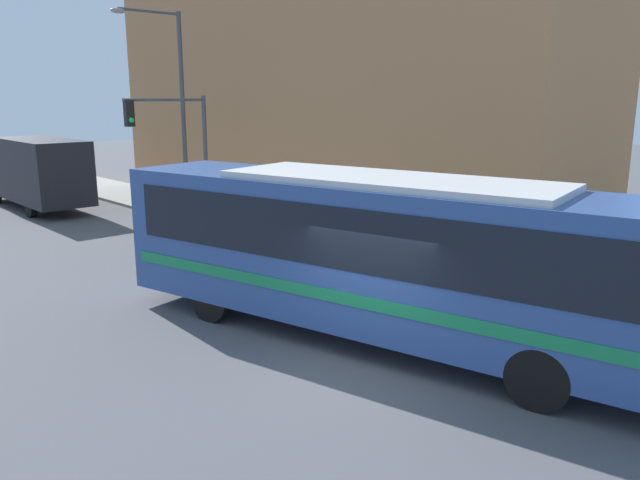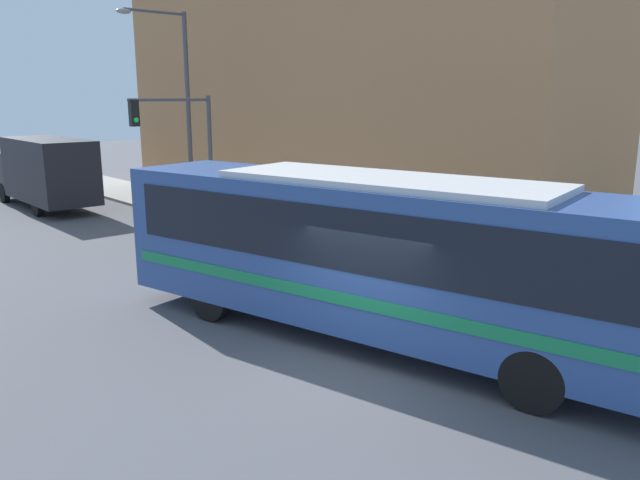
{
  "view_description": "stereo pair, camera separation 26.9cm",
  "coord_description": "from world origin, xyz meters",
  "px_view_note": "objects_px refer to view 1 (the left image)",
  "views": [
    {
      "loc": [
        -7.74,
        -7.19,
        4.84
      ],
      "look_at": [
        2.21,
        3.59,
        1.45
      ],
      "focal_mm": 35.0,
      "sensor_mm": 36.0,
      "label": 1
    },
    {
      "loc": [
        -7.54,
        -7.37,
        4.84
      ],
      "look_at": [
        2.21,
        3.59,
        1.45
      ],
      "focal_mm": 35.0,
      "sensor_mm": 36.0,
      "label": 2
    }
  ],
  "objects_px": {
    "delivery_truck": "(36,171)",
    "traffic_light_pole": "(177,136)",
    "fire_hydrant": "(374,253)",
    "city_bus": "(387,249)",
    "pedestrian_near_corner": "(261,203)",
    "parking_meter": "(277,213)",
    "street_lamp": "(174,98)"
  },
  "relations": [
    {
      "from": "pedestrian_near_corner",
      "to": "delivery_truck",
      "type": "bearing_deg",
      "value": 116.19
    },
    {
      "from": "delivery_truck",
      "to": "fire_hydrant",
      "type": "relative_size",
      "value": 11.23
    },
    {
      "from": "pedestrian_near_corner",
      "to": "street_lamp",
      "type": "bearing_deg",
      "value": 110.47
    },
    {
      "from": "fire_hydrant",
      "to": "pedestrian_near_corner",
      "type": "relative_size",
      "value": 0.45
    },
    {
      "from": "traffic_light_pole",
      "to": "parking_meter",
      "type": "distance_m",
      "value": 5.19
    },
    {
      "from": "fire_hydrant",
      "to": "pedestrian_near_corner",
      "type": "distance_m",
      "value": 7.07
    },
    {
      "from": "city_bus",
      "to": "delivery_truck",
      "type": "bearing_deg",
      "value": 76.29
    },
    {
      "from": "delivery_truck",
      "to": "pedestrian_near_corner",
      "type": "xyz_separation_m",
      "value": [
        4.81,
        -9.78,
        -0.76
      ]
    },
    {
      "from": "city_bus",
      "to": "delivery_truck",
      "type": "relative_size",
      "value": 1.56
    },
    {
      "from": "parking_meter",
      "to": "pedestrian_near_corner",
      "type": "xyz_separation_m",
      "value": [
        1.25,
        2.54,
        -0.12
      ]
    },
    {
      "from": "city_bus",
      "to": "delivery_truck",
      "type": "height_order",
      "value": "city_bus"
    },
    {
      "from": "fire_hydrant",
      "to": "parking_meter",
      "type": "height_order",
      "value": "parking_meter"
    },
    {
      "from": "parking_meter",
      "to": "pedestrian_near_corner",
      "type": "relative_size",
      "value": 0.86
    },
    {
      "from": "traffic_light_pole",
      "to": "pedestrian_near_corner",
      "type": "bearing_deg",
      "value": -40.43
    },
    {
      "from": "delivery_truck",
      "to": "pedestrian_near_corner",
      "type": "bearing_deg",
      "value": -63.81
    },
    {
      "from": "street_lamp",
      "to": "pedestrian_near_corner",
      "type": "xyz_separation_m",
      "value": [
        1.36,
        -3.63,
        -3.87
      ]
    },
    {
      "from": "street_lamp",
      "to": "fire_hydrant",
      "type": "bearing_deg",
      "value": -89.43
    },
    {
      "from": "parking_meter",
      "to": "street_lamp",
      "type": "xyz_separation_m",
      "value": [
        -0.1,
        6.17,
        3.75
      ]
    },
    {
      "from": "delivery_truck",
      "to": "parking_meter",
      "type": "relative_size",
      "value": 5.89
    },
    {
      "from": "parking_meter",
      "to": "traffic_light_pole",
      "type": "bearing_deg",
      "value": 103.03
    },
    {
      "from": "city_bus",
      "to": "fire_hydrant",
      "type": "relative_size",
      "value": 17.48
    },
    {
      "from": "delivery_truck",
      "to": "fire_hydrant",
      "type": "xyz_separation_m",
      "value": [
        3.56,
        -16.72,
        -1.2
      ]
    },
    {
      "from": "delivery_truck",
      "to": "street_lamp",
      "type": "bearing_deg",
      "value": -60.67
    },
    {
      "from": "fire_hydrant",
      "to": "street_lamp",
      "type": "xyz_separation_m",
      "value": [
        -0.1,
        10.57,
        4.31
      ]
    },
    {
      "from": "traffic_light_pole",
      "to": "city_bus",
      "type": "bearing_deg",
      "value": -102.62
    },
    {
      "from": "city_bus",
      "to": "parking_meter",
      "type": "height_order",
      "value": "city_bus"
    },
    {
      "from": "city_bus",
      "to": "traffic_light_pole",
      "type": "bearing_deg",
      "value": 64.59
    },
    {
      "from": "delivery_truck",
      "to": "traffic_light_pole",
      "type": "bearing_deg",
      "value": -72.16
    },
    {
      "from": "parking_meter",
      "to": "pedestrian_near_corner",
      "type": "distance_m",
      "value": 2.83
    },
    {
      "from": "parking_meter",
      "to": "fire_hydrant",
      "type": "bearing_deg",
      "value": -90.0
    },
    {
      "from": "delivery_truck",
      "to": "city_bus",
      "type": "bearing_deg",
      "value": -90.92
    },
    {
      "from": "delivery_truck",
      "to": "traffic_light_pole",
      "type": "distance_m",
      "value": 8.41
    }
  ]
}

